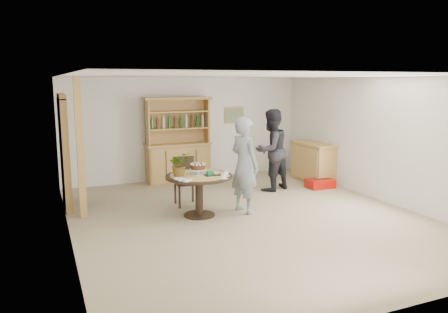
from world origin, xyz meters
TOP-DOWN VIEW (x-y plane):
  - ground at (0.00, 0.00)m, footprint 7.00×7.00m
  - room_shell at (0.00, 0.01)m, footprint 6.04×7.04m
  - doorway at (-2.93, 2.00)m, footprint 0.13×1.10m
  - pine_post at (-2.70, 1.20)m, footprint 0.12×0.12m
  - hutch at (-0.30, 3.24)m, footprint 1.62×0.54m
  - sideboard at (2.74, 2.00)m, footprint 0.54×1.26m
  - dining_table at (-0.76, 0.44)m, footprint 1.20×1.20m
  - dining_chair at (-0.76, 1.27)m, footprint 0.45×0.45m
  - birthday_cake at (-0.76, 0.49)m, footprint 0.30×0.30m
  - flower_vase at (-1.11, 0.49)m, footprint 0.47×0.44m
  - gift_tray at (-0.55, 0.32)m, footprint 0.30×0.20m
  - coffee_cup_a at (-0.36, 0.16)m, footprint 0.15×0.15m
  - coffee_cup_b at (-0.48, -0.01)m, footprint 0.15×0.15m
  - napkins at (-1.17, 0.13)m, footprint 0.24×0.33m
  - teen_boy at (0.09, 0.34)m, footprint 0.60×0.75m
  - adult_person at (1.35, 1.61)m, footprint 1.05×0.93m
  - red_suitcase at (2.50, 1.35)m, footprint 0.61×0.42m

SIDE VIEW (x-z plane):
  - ground at x=0.00m, z-range 0.00..0.00m
  - red_suitcase at x=2.50m, z-range 0.00..0.21m
  - sideboard at x=2.74m, z-range 0.00..0.94m
  - dining_chair at x=-0.76m, z-range 0.06..1.01m
  - dining_table at x=-0.76m, z-range 0.22..0.98m
  - hutch at x=-0.30m, z-range -0.33..1.71m
  - napkins at x=-1.17m, z-range 0.76..0.79m
  - gift_tray at x=-0.55m, z-range 0.75..0.83m
  - coffee_cup_b at x=-0.48m, z-range 0.75..0.84m
  - coffee_cup_a at x=-0.36m, z-range 0.76..0.84m
  - birthday_cake at x=-0.76m, z-range 0.78..0.98m
  - teen_boy at x=0.09m, z-range 0.00..1.78m
  - adult_person at x=1.35m, z-range 0.00..1.81m
  - flower_vase at x=-1.11m, z-range 0.76..1.18m
  - doorway at x=-2.93m, z-range 0.02..2.20m
  - pine_post at x=-2.70m, z-range 0.00..2.50m
  - room_shell at x=0.00m, z-range 0.48..3.00m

